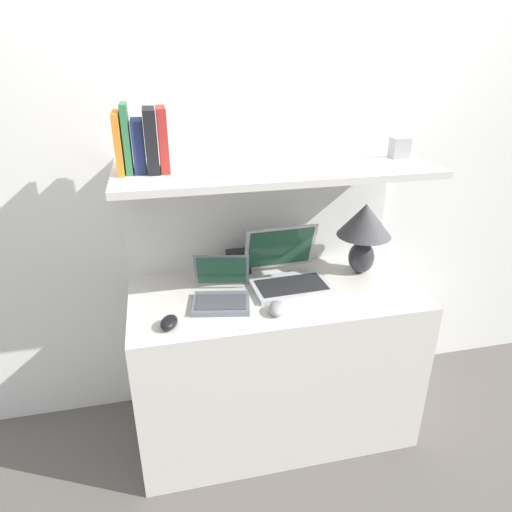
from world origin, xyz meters
name	(u,v)px	position (x,y,z in m)	size (l,w,h in m)	color
ground_plane	(290,470)	(0.00, 0.00, 0.00)	(12.00, 12.00, 0.00)	#56514C
wall_back	(258,171)	(0.00, 0.64, 1.20)	(6.00, 0.05, 2.40)	white
desk	(275,362)	(0.00, 0.29, 0.38)	(1.25, 0.57, 0.76)	silver
back_riser	(260,284)	(0.00, 0.59, 0.63)	(1.25, 0.04, 1.27)	white
shelf	(274,168)	(0.00, 0.36, 1.28)	(1.25, 0.52, 0.03)	silver
table_lamp	(364,227)	(0.44, 0.39, 0.98)	(0.25, 0.25, 0.33)	#2D2D33
laptop_large	(287,273)	(0.07, 0.35, 0.81)	(0.35, 0.32, 0.24)	silver
laptop_small	(221,292)	(-0.24, 0.26, 0.80)	(0.27, 0.28, 0.18)	slate
computer_mouse	(277,308)	(-0.04, 0.12, 0.78)	(0.09, 0.12, 0.04)	#99999E
second_mouse	(169,323)	(-0.47, 0.11, 0.78)	(0.09, 0.11, 0.04)	black
router_box	(238,262)	(-0.12, 0.50, 0.81)	(0.11, 0.06, 0.11)	black
book_orange	(119,143)	(-0.58, 0.36, 1.41)	(0.02, 0.16, 0.22)	orange
book_green	(127,139)	(-0.55, 0.36, 1.42)	(0.02, 0.13, 0.25)	#2D7042
book_navy	(139,146)	(-0.52, 0.36, 1.39)	(0.04, 0.13, 0.19)	navy
book_black	(151,140)	(-0.47, 0.36, 1.41)	(0.04, 0.16, 0.23)	black
book_red	(163,139)	(-0.43, 0.36, 1.41)	(0.03, 0.14, 0.23)	#A82823
shelf_gadget	(399,148)	(0.54, 0.36, 1.34)	(0.07, 0.06, 0.08)	#99999E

